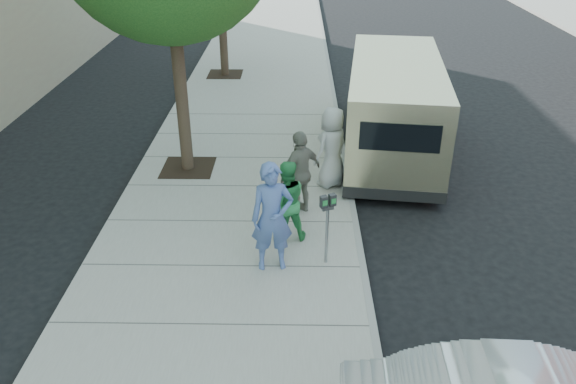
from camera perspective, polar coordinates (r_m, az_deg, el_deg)
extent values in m
plane|color=black|center=(11.21, -0.53, -3.66)|extent=(120.00, 120.00, 0.00)
cube|color=gray|center=(11.24, -5.64, -3.27)|extent=(5.00, 60.00, 0.15)
cube|color=gray|center=(11.23, 6.85, -3.37)|extent=(0.12, 60.00, 0.16)
cube|color=black|center=(13.48, -10.10, 2.47)|extent=(1.20, 1.20, 0.01)
cylinder|color=#38281E|center=(12.76, -10.86, 10.47)|extent=(0.28, 0.28, 3.96)
cube|color=black|center=(20.50, -6.40, 11.82)|extent=(1.20, 1.20, 0.01)
cylinder|color=#38281E|center=(20.07, -6.68, 16.62)|extent=(0.28, 0.28, 3.52)
cylinder|color=gray|center=(9.71, 3.95, -4.53)|extent=(0.05, 0.05, 1.06)
cube|color=gray|center=(9.41, 4.06, -1.61)|extent=(0.21, 0.14, 0.08)
cube|color=#2D2D30|center=(9.32, 3.65, -1.01)|extent=(0.14, 0.13, 0.21)
cube|color=#2D2D30|center=(9.38, 4.53, -0.81)|extent=(0.14, 0.13, 0.21)
cube|color=beige|center=(14.11, 10.72, 8.58)|extent=(2.79, 5.95, 2.11)
cube|color=beige|center=(17.24, 10.26, 10.42)|extent=(2.01, 0.81, 0.90)
cube|color=black|center=(11.29, 11.31, 5.43)|extent=(1.58, 0.21, 0.58)
cylinder|color=black|center=(16.17, 6.91, 8.13)|extent=(0.37, 0.83, 0.81)
cylinder|color=black|center=(16.26, 13.56, 7.66)|extent=(0.37, 0.83, 0.81)
cylinder|color=black|center=(12.57, 6.38, 2.04)|extent=(0.37, 0.83, 0.81)
cylinder|color=black|center=(12.69, 14.84, 1.48)|extent=(0.37, 0.83, 0.81)
imported|color=#4D66A4|center=(9.36, -1.62, -2.60)|extent=(0.77, 0.57, 1.96)
imported|color=green|center=(10.22, -0.22, -0.94)|extent=(0.87, 0.74, 1.58)
imported|color=#B4B4B7|center=(12.17, 4.48, 4.54)|extent=(1.02, 1.02, 1.79)
imported|color=gray|center=(11.05, 1.28, 1.95)|extent=(1.04, 1.03, 1.76)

